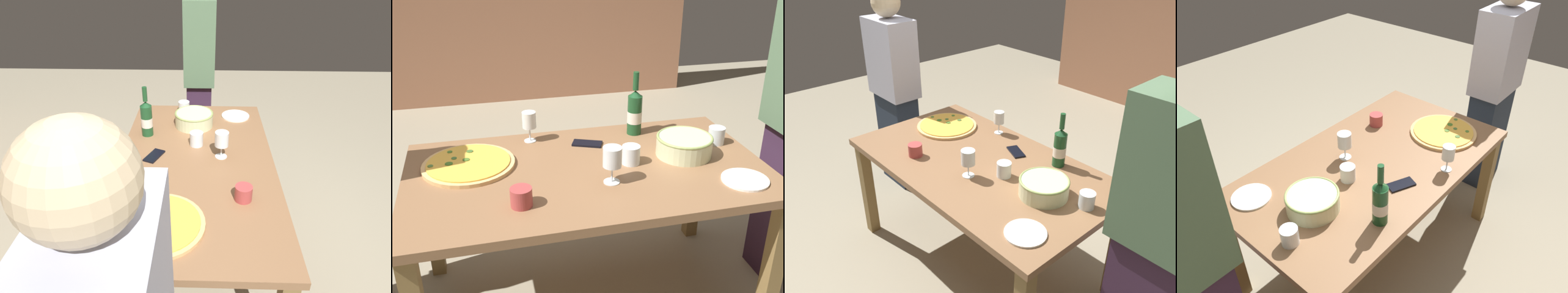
# 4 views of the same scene
# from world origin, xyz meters

# --- Properties ---
(dining_table) EXTENTS (1.60, 0.90, 0.75)m
(dining_table) POSITION_xyz_m (0.00, 0.00, 0.66)
(dining_table) COLOR #8A6141
(dining_table) RESTS_ON ground
(pizza) EXTENTS (0.41, 0.41, 0.03)m
(pizza) POSITION_xyz_m (-0.52, 0.15, 0.76)
(pizza) COLOR #E3AF6D
(pizza) RESTS_ON dining_table
(serving_bowl) EXTENTS (0.26, 0.26, 0.10)m
(serving_bowl) POSITION_xyz_m (0.47, 0.02, 0.80)
(serving_bowl) COLOR beige
(serving_bowl) RESTS_ON dining_table
(wine_bottle) EXTENTS (0.07, 0.07, 0.33)m
(wine_bottle) POSITION_xyz_m (0.33, 0.32, 0.87)
(wine_bottle) COLOR #194824
(wine_bottle) RESTS_ON dining_table
(wine_glass_near_pizza) EXTENTS (0.07, 0.07, 0.16)m
(wine_glass_near_pizza) POSITION_xyz_m (-0.21, 0.35, 0.86)
(wine_glass_near_pizza) COLOR white
(wine_glass_near_pizza) RESTS_ON dining_table
(wine_glass_by_bottle) EXTENTS (0.08, 0.08, 0.16)m
(wine_glass_by_bottle) POSITION_xyz_m (0.07, -0.15, 0.86)
(wine_glass_by_bottle) COLOR white
(wine_glass_by_bottle) RESTS_ON dining_table
(cup_amber) EXTENTS (0.09, 0.09, 0.08)m
(cup_amber) POSITION_xyz_m (-0.32, -0.24, 0.79)
(cup_amber) COLOR #B04241
(cup_amber) RESTS_ON dining_table
(cup_ceramic) EXTENTS (0.08, 0.08, 0.09)m
(cup_ceramic) POSITION_xyz_m (0.68, 0.11, 0.79)
(cup_ceramic) COLOR white
(cup_ceramic) RESTS_ON dining_table
(cup_spare) EXTENTS (0.08, 0.08, 0.09)m
(cup_spare) POSITION_xyz_m (0.20, 0.00, 0.79)
(cup_spare) COLOR white
(cup_spare) RESTS_ON dining_table
(side_plate) EXTENTS (0.20, 0.20, 0.01)m
(side_plate) POSITION_xyz_m (0.62, -0.27, 0.76)
(side_plate) COLOR white
(side_plate) RESTS_ON dining_table
(cell_phone) EXTENTS (0.16, 0.12, 0.01)m
(cell_phone) POSITION_xyz_m (0.06, 0.25, 0.76)
(cell_phone) COLOR black
(cell_phone) RESTS_ON dining_table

